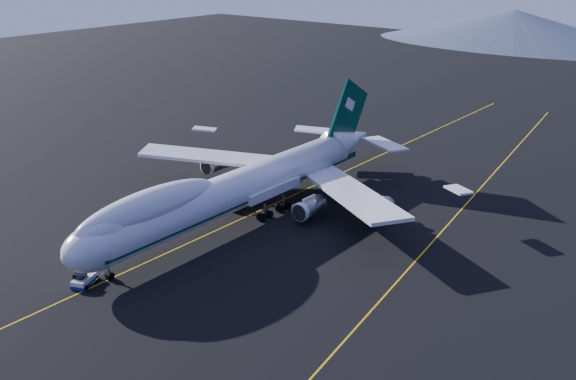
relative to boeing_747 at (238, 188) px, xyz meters
The scene contains 5 objects.
ground 5.81m from the boeing_747, 90.00° to the right, with size 500.00×500.00×0.00m, color black.
taxiway_line_main 5.80m from the boeing_747, 90.00° to the right, with size 0.25×220.00×0.01m, color gold.
taxiway_line_side 32.14m from the boeing_747, 18.38° to the left, with size 0.25×200.00×0.01m, color gold.
boeing_747 is the anchor object (origin of this frame).
pushback_tug 30.04m from the boeing_747, 92.91° to the right, with size 3.51×4.56×1.78m.
Camera 1 is at (69.07, -72.58, 43.64)m, focal length 40.00 mm.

